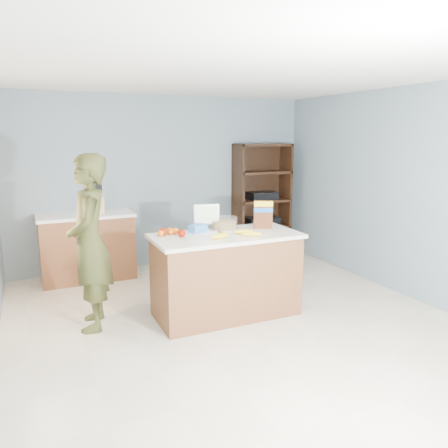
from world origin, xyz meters
name	(u,v)px	position (x,y,z in m)	size (l,w,h in m)	color
floor	(238,325)	(0.00, 0.00, 0.00)	(4.50, 5.00, 0.02)	beige
walls	(239,164)	(0.00, 0.00, 1.65)	(4.52, 5.02, 2.51)	slate
counter_peninsula	(226,278)	(0.00, 0.30, 0.42)	(1.56, 0.76, 0.90)	brown
back_cabinet	(87,246)	(-1.20, 2.20, 0.45)	(1.24, 0.62, 0.90)	brown
shelving_unit	(260,202)	(1.55, 2.35, 0.86)	(0.90, 0.40, 1.80)	black
person	(90,243)	(-1.36, 0.58, 0.88)	(0.64, 0.42, 1.76)	#373919
knife_block	(99,205)	(-1.02, 2.13, 1.02)	(0.12, 0.10, 0.31)	tan
envelopes	(220,232)	(-0.02, 0.41, 0.90)	(0.43, 0.18, 0.00)	white
bananas	(234,234)	(0.02, 0.16, 0.92)	(0.57, 0.26, 0.05)	yellow
apples	(172,233)	(-0.55, 0.43, 0.94)	(0.24, 0.22, 0.08)	#920E01
oranges	(168,232)	(-0.57, 0.52, 0.93)	(0.24, 0.15, 0.07)	orange
blue_carton	(198,228)	(-0.23, 0.52, 0.94)	(0.18, 0.12, 0.08)	blue
salad_bowl	(224,224)	(0.09, 0.56, 0.96)	(0.30, 0.30, 0.13)	#267219
tv	(206,215)	(-0.10, 0.61, 1.06)	(0.28, 0.12, 0.28)	silver
cereal_box	(263,212)	(0.50, 0.40, 1.08)	(0.22, 0.16, 0.31)	#592B14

